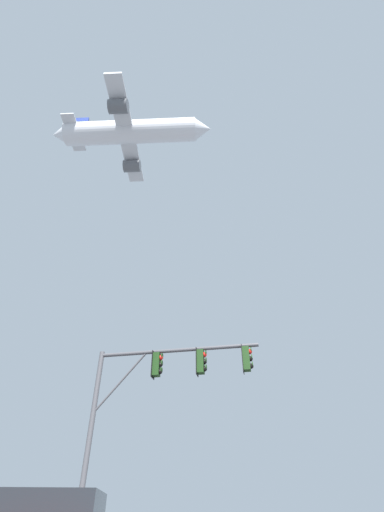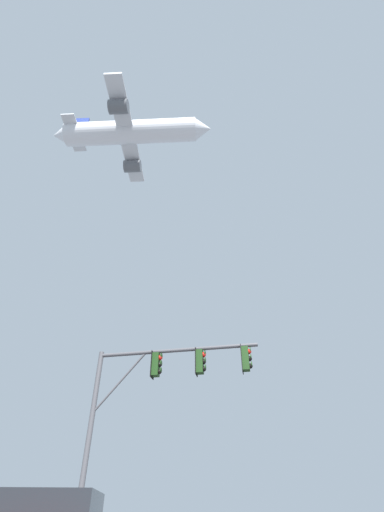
% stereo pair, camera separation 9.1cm
% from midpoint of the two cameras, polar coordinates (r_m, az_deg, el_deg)
% --- Properties ---
extents(signal_pole_near, '(6.43, 1.29, 6.75)m').
position_cam_midpoint_polar(signal_pole_near, '(14.66, -5.61, -19.81)').
color(signal_pole_near, '#4C4C51').
rests_on(signal_pole_near, ground).
extents(airplane, '(21.66, 16.74, 5.93)m').
position_cam_midpoint_polar(airplane, '(52.41, -9.73, 18.67)').
color(airplane, white).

